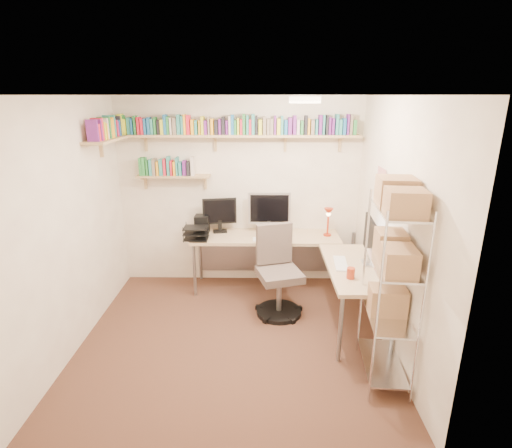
{
  "coord_description": "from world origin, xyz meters",
  "views": [
    {
      "loc": [
        0.29,
        -3.72,
        2.5
      ],
      "look_at": [
        0.23,
        0.55,
        1.12
      ],
      "focal_mm": 28.0,
      "sensor_mm": 36.0,
      "label": 1
    }
  ],
  "objects": [
    {
      "name": "ground",
      "position": [
        0.0,
        0.0,
        0.0
      ],
      "size": [
        3.2,
        3.2,
        0.0
      ],
      "primitive_type": "plane",
      "color": "#42241C",
      "rests_on": "ground"
    },
    {
      "name": "wire_rack",
      "position": [
        1.42,
        -0.56,
        1.26
      ],
      "size": [
        0.42,
        0.76,
        1.85
      ],
      "rotation": [
        0.0,
        0.0,
        -0.09
      ],
      "color": "silver",
      "rests_on": "ground"
    },
    {
      "name": "office_chair",
      "position": [
        0.49,
        0.57,
        0.45
      ],
      "size": [
        0.59,
        0.6,
        1.07
      ],
      "rotation": [
        0.0,
        0.0,
        0.29
      ],
      "color": "black",
      "rests_on": "ground"
    },
    {
      "name": "wall_shelves",
      "position": [
        -0.42,
        1.3,
        2.03
      ],
      "size": [
        3.12,
        1.09,
        0.8
      ],
      "color": "tan",
      "rests_on": "ground"
    },
    {
      "name": "room_shell",
      "position": [
        0.0,
        0.0,
        1.55
      ],
      "size": [
        3.24,
        3.04,
        2.52
      ],
      "color": "beige",
      "rests_on": "ground"
    },
    {
      "name": "corner_desk",
      "position": [
        0.49,
        0.96,
        0.74
      ],
      "size": [
        2.3,
        1.95,
        1.3
      ],
      "color": "tan",
      "rests_on": "ground"
    }
  ]
}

